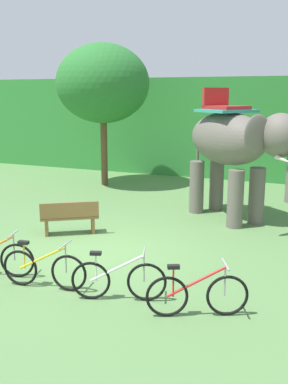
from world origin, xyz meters
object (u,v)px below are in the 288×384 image
Objects in this scene: bike_red at (197,294)px; elephant at (235,145)px; tree_center at (103,84)px; bike_white at (118,280)px; wooden_bench at (70,217)px; bike_yellow at (44,269)px.

elephant is at bearing 96.20° from bike_red.
tree_center is 10.91m from bike_white.
wooden_bench is (2.16, -6.09, -3.49)m from tree_center.
bike_yellow reaches higher than wooden_bench.
bike_white is 1.04× the size of bike_red.
bike_yellow is 2.97m from bike_red.
wooden_bench is at bearing -140.86° from elephant.
tree_center reaches higher than wooden_bench.
bike_yellow is 1.04× the size of bike_white.
bike_white and bike_red have the same top height.
elephant is at bearing 68.73° from bike_yellow.
bike_white is (1.51, 0.09, 0.00)m from bike_yellow.
elephant is 6.66m from bike_yellow.
tree_center reaches higher than bike_yellow.
elephant is at bearing -28.36° from tree_center.
wooden_bench is (-4.28, 2.95, 0.09)m from bike_red.
tree_center is 10.38m from bike_yellow.
tree_center is at bearing 125.48° from bike_red.
bike_yellow is at bearing -178.74° from bike_red.
elephant is 2.63× the size of wooden_bench.
bike_white reaches higher than wooden_bench.
bike_red is (1.45, -0.03, 0.00)m from bike_white.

